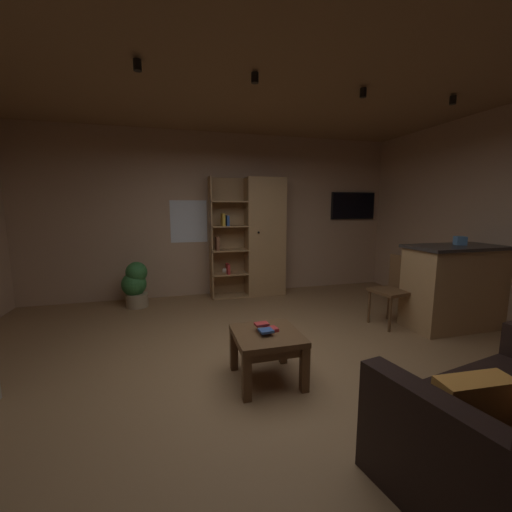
{
  "coord_description": "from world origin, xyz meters",
  "views": [
    {
      "loc": [
        -0.86,
        -2.74,
        1.55
      ],
      "look_at": [
        0.0,
        0.4,
        1.05
      ],
      "focal_mm": 22.16,
      "sensor_mm": 36.0,
      "label": 1
    }
  ],
  "objects_px": {
    "kitchen_bar_counter": "(462,286)",
    "table_book_0": "(271,329)",
    "wall_mounted_tv": "(353,206)",
    "potted_floor_plant": "(135,284)",
    "bookshelf_cabinet": "(260,238)",
    "table_book_2": "(262,324)",
    "table_book_1": "(266,331)",
    "coffee_table": "(267,342)",
    "tissue_box": "(460,241)",
    "dining_chair": "(395,286)"
  },
  "relations": [
    {
      "from": "bookshelf_cabinet",
      "to": "coffee_table",
      "type": "distance_m",
      "value": 2.96
    },
    {
      "from": "coffee_table",
      "to": "table_book_2",
      "type": "distance_m",
      "value": 0.17
    },
    {
      "from": "kitchen_bar_counter",
      "to": "table_book_0",
      "type": "relative_size",
      "value": 12.85
    },
    {
      "from": "kitchen_bar_counter",
      "to": "wall_mounted_tv",
      "type": "xyz_separation_m",
      "value": [
        -0.15,
        2.4,
        1.04
      ]
    },
    {
      "from": "dining_chair",
      "to": "coffee_table",
      "type": "bearing_deg",
      "value": -156.87
    },
    {
      "from": "table_book_2",
      "to": "dining_chair",
      "type": "bearing_deg",
      "value": 21.33
    },
    {
      "from": "table_book_0",
      "to": "table_book_2",
      "type": "bearing_deg",
      "value": 158.02
    },
    {
      "from": "kitchen_bar_counter",
      "to": "table_book_0",
      "type": "bearing_deg",
      "value": -168.47
    },
    {
      "from": "coffee_table",
      "to": "potted_floor_plant",
      "type": "relative_size",
      "value": 0.85
    },
    {
      "from": "coffee_table",
      "to": "potted_floor_plant",
      "type": "distance_m",
      "value": 2.93
    },
    {
      "from": "potted_floor_plant",
      "to": "table_book_1",
      "type": "bearing_deg",
      "value": -63.25
    },
    {
      "from": "table_book_2",
      "to": "dining_chair",
      "type": "xyz_separation_m",
      "value": [
        2.08,
        0.81,
        0.02
      ]
    },
    {
      "from": "wall_mounted_tv",
      "to": "potted_floor_plant",
      "type": "bearing_deg",
      "value": -174.3
    },
    {
      "from": "tissue_box",
      "to": "coffee_table",
      "type": "distance_m",
      "value": 2.96
    },
    {
      "from": "bookshelf_cabinet",
      "to": "table_book_0",
      "type": "bearing_deg",
      "value": -103.91
    },
    {
      "from": "kitchen_bar_counter",
      "to": "dining_chair",
      "type": "relative_size",
      "value": 1.64
    },
    {
      "from": "table_book_0",
      "to": "table_book_1",
      "type": "height_order",
      "value": "table_book_1"
    },
    {
      "from": "tissue_box",
      "to": "potted_floor_plant",
      "type": "relative_size",
      "value": 0.17
    },
    {
      "from": "tissue_box",
      "to": "dining_chair",
      "type": "bearing_deg",
      "value": 162.34
    },
    {
      "from": "table_book_1",
      "to": "wall_mounted_tv",
      "type": "xyz_separation_m",
      "value": [
        2.72,
        3.05,
        1.1
      ]
    },
    {
      "from": "table_book_2",
      "to": "wall_mounted_tv",
      "type": "xyz_separation_m",
      "value": [
        2.73,
        2.94,
        1.07
      ]
    },
    {
      "from": "table_book_0",
      "to": "wall_mounted_tv",
      "type": "height_order",
      "value": "wall_mounted_tv"
    },
    {
      "from": "kitchen_bar_counter",
      "to": "dining_chair",
      "type": "height_order",
      "value": "kitchen_bar_counter"
    },
    {
      "from": "kitchen_bar_counter",
      "to": "table_book_0",
      "type": "distance_m",
      "value": 2.86
    },
    {
      "from": "tissue_box",
      "to": "potted_floor_plant",
      "type": "xyz_separation_m",
      "value": [
        -4.14,
        1.96,
        -0.76
      ]
    },
    {
      "from": "coffee_table",
      "to": "potted_floor_plant",
      "type": "bearing_deg",
      "value": 117.57
    },
    {
      "from": "bookshelf_cabinet",
      "to": "dining_chair",
      "type": "height_order",
      "value": "bookshelf_cabinet"
    },
    {
      "from": "bookshelf_cabinet",
      "to": "table_book_2",
      "type": "relative_size",
      "value": 17.07
    },
    {
      "from": "table_book_1",
      "to": "wall_mounted_tv",
      "type": "distance_m",
      "value": 4.23
    },
    {
      "from": "table_book_1",
      "to": "potted_floor_plant",
      "type": "distance_m",
      "value": 2.96
    },
    {
      "from": "tissue_box",
      "to": "coffee_table",
      "type": "xyz_separation_m",
      "value": [
        -2.79,
        -0.64,
        -0.77
      ]
    },
    {
      "from": "table_book_0",
      "to": "table_book_2",
      "type": "xyz_separation_m",
      "value": [
        -0.08,
        0.03,
        0.05
      ]
    },
    {
      "from": "bookshelf_cabinet",
      "to": "table_book_1",
      "type": "height_order",
      "value": "bookshelf_cabinet"
    },
    {
      "from": "tissue_box",
      "to": "potted_floor_plant",
      "type": "distance_m",
      "value": 4.65
    },
    {
      "from": "tissue_box",
      "to": "wall_mounted_tv",
      "type": "bearing_deg",
      "value": 92.28
    },
    {
      "from": "table_book_2",
      "to": "kitchen_bar_counter",
      "type": "bearing_deg",
      "value": 10.62
    },
    {
      "from": "table_book_2",
      "to": "potted_floor_plant",
      "type": "distance_m",
      "value": 2.86
    },
    {
      "from": "bookshelf_cabinet",
      "to": "tissue_box",
      "type": "relative_size",
      "value": 17.15
    },
    {
      "from": "kitchen_bar_counter",
      "to": "potted_floor_plant",
      "type": "bearing_deg",
      "value": 154.61
    },
    {
      "from": "coffee_table",
      "to": "table_book_1",
      "type": "xyz_separation_m",
      "value": [
        -0.02,
        -0.05,
        0.13
      ]
    },
    {
      "from": "kitchen_bar_counter",
      "to": "table_book_0",
      "type": "height_order",
      "value": "kitchen_bar_counter"
    },
    {
      "from": "kitchen_bar_counter",
      "to": "tissue_box",
      "type": "distance_m",
      "value": 0.59
    },
    {
      "from": "potted_floor_plant",
      "to": "wall_mounted_tv",
      "type": "xyz_separation_m",
      "value": [
        4.05,
        0.4,
        1.22
      ]
    },
    {
      "from": "tissue_box",
      "to": "dining_chair",
      "type": "relative_size",
      "value": 0.13
    },
    {
      "from": "table_book_0",
      "to": "table_book_2",
      "type": "relative_size",
      "value": 0.97
    },
    {
      "from": "dining_chair",
      "to": "potted_floor_plant",
      "type": "distance_m",
      "value": 3.82
    },
    {
      "from": "dining_chair",
      "to": "tissue_box",
      "type": "bearing_deg",
      "value": -17.66
    },
    {
      "from": "kitchen_bar_counter",
      "to": "coffee_table",
      "type": "height_order",
      "value": "kitchen_bar_counter"
    },
    {
      "from": "tissue_box",
      "to": "potted_floor_plant",
      "type": "height_order",
      "value": "tissue_box"
    },
    {
      "from": "kitchen_bar_counter",
      "to": "bookshelf_cabinet",
      "type": "bearing_deg",
      "value": 134.07
    }
  ]
}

